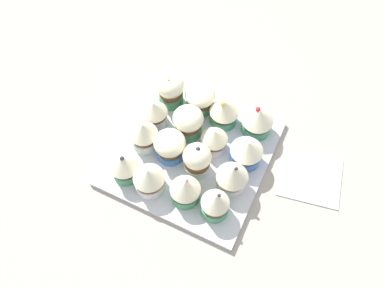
{
  "coord_description": "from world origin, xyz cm",
  "views": [
    {
      "loc": [
        -16.59,
        34.51,
        72.94
      ],
      "look_at": [
        0.0,
        0.0,
        4.2
      ],
      "focal_mm": 37.04,
      "sensor_mm": 36.0,
      "label": 1
    }
  ],
  "objects_px": {
    "cupcake_14": "(149,179)",
    "cupcake_10": "(170,146)",
    "cupcake_12": "(215,204)",
    "cupcake_4": "(247,151)",
    "cupcake_0": "(257,120)",
    "cupcake_5": "(214,139)",
    "cupcake_6": "(188,122)",
    "cupcake_8": "(232,176)",
    "baking_tray": "(192,152)",
    "cupcake_7": "(154,113)",
    "cupcake_11": "(144,135)",
    "cupcake_13": "(185,189)",
    "cupcake_3": "(171,90)",
    "cupcake_9": "(197,160)",
    "cupcake_2": "(200,99)",
    "napkin": "(310,177)",
    "cupcake_1": "(224,111)",
    "cupcake_15": "(124,166)"
  },
  "relations": [
    {
      "from": "cupcake_6",
      "to": "cupcake_8",
      "type": "relative_size",
      "value": 0.97
    },
    {
      "from": "cupcake_8",
      "to": "cupcake_0",
      "type": "bearing_deg",
      "value": -88.92
    },
    {
      "from": "cupcake_14",
      "to": "cupcake_10",
      "type": "bearing_deg",
      "value": -91.91
    },
    {
      "from": "cupcake_2",
      "to": "cupcake_15",
      "type": "height_order",
      "value": "cupcake_15"
    },
    {
      "from": "cupcake_1",
      "to": "cupcake_8",
      "type": "xyz_separation_m",
      "value": [
        -0.07,
        0.13,
        0.0
      ]
    },
    {
      "from": "cupcake_8",
      "to": "napkin",
      "type": "relative_size",
      "value": 0.62
    },
    {
      "from": "cupcake_7",
      "to": "cupcake_15",
      "type": "relative_size",
      "value": 0.97
    },
    {
      "from": "cupcake_8",
      "to": "cupcake_9",
      "type": "bearing_deg",
      "value": -1.45
    },
    {
      "from": "cupcake_2",
      "to": "napkin",
      "type": "xyz_separation_m",
      "value": [
        -0.27,
        0.05,
        -0.04
      ]
    },
    {
      "from": "baking_tray",
      "to": "cupcake_10",
      "type": "bearing_deg",
      "value": 34.76
    },
    {
      "from": "cupcake_7",
      "to": "cupcake_6",
      "type": "bearing_deg",
      "value": -173.67
    },
    {
      "from": "cupcake_9",
      "to": "cupcake_15",
      "type": "xyz_separation_m",
      "value": [
        0.12,
        0.07,
        -0.0
      ]
    },
    {
      "from": "cupcake_1",
      "to": "cupcake_14",
      "type": "height_order",
      "value": "cupcake_1"
    },
    {
      "from": "cupcake_10",
      "to": "cupcake_12",
      "type": "distance_m",
      "value": 0.15
    },
    {
      "from": "baking_tray",
      "to": "cupcake_0",
      "type": "relative_size",
      "value": 4.21
    },
    {
      "from": "cupcake_6",
      "to": "cupcake_13",
      "type": "height_order",
      "value": "cupcake_6"
    },
    {
      "from": "cupcake_10",
      "to": "cupcake_15",
      "type": "distance_m",
      "value": 0.1
    },
    {
      "from": "cupcake_3",
      "to": "cupcake_9",
      "type": "relative_size",
      "value": 0.99
    },
    {
      "from": "cupcake_4",
      "to": "cupcake_7",
      "type": "bearing_deg",
      "value": -0.04
    },
    {
      "from": "cupcake_11",
      "to": "cupcake_0",
      "type": "bearing_deg",
      "value": -145.28
    },
    {
      "from": "cupcake_9",
      "to": "cupcake_12",
      "type": "height_order",
      "value": "cupcake_9"
    },
    {
      "from": "baking_tray",
      "to": "cupcake_6",
      "type": "height_order",
      "value": "cupcake_6"
    },
    {
      "from": "cupcake_15",
      "to": "cupcake_7",
      "type": "bearing_deg",
      "value": -87.14
    },
    {
      "from": "cupcake_0",
      "to": "cupcake_12",
      "type": "xyz_separation_m",
      "value": [
        0.0,
        0.2,
        -0.0
      ]
    },
    {
      "from": "cupcake_0",
      "to": "cupcake_1",
      "type": "height_order",
      "value": "same"
    },
    {
      "from": "cupcake_10",
      "to": "cupcake_11",
      "type": "distance_m",
      "value": 0.06
    },
    {
      "from": "baking_tray",
      "to": "cupcake_8",
      "type": "bearing_deg",
      "value": 161.3
    },
    {
      "from": "cupcake_13",
      "to": "cupcake_3",
      "type": "bearing_deg",
      "value": -55.97
    },
    {
      "from": "cupcake_10",
      "to": "cupcake_11",
      "type": "height_order",
      "value": "cupcake_11"
    },
    {
      "from": "cupcake_1",
      "to": "cupcake_7",
      "type": "relative_size",
      "value": 1.03
    },
    {
      "from": "cupcake_5",
      "to": "cupcake_8",
      "type": "height_order",
      "value": "cupcake_8"
    },
    {
      "from": "cupcake_0",
      "to": "cupcake_6",
      "type": "relative_size",
      "value": 0.98
    },
    {
      "from": "baking_tray",
      "to": "cupcake_11",
      "type": "xyz_separation_m",
      "value": [
        0.09,
        0.03,
        0.05
      ]
    },
    {
      "from": "cupcake_2",
      "to": "cupcake_7",
      "type": "relative_size",
      "value": 0.92
    },
    {
      "from": "cupcake_12",
      "to": "cupcake_4",
      "type": "bearing_deg",
      "value": -95.13
    },
    {
      "from": "cupcake_7",
      "to": "cupcake_11",
      "type": "distance_m",
      "value": 0.06
    },
    {
      "from": "cupcake_4",
      "to": "cupcake_2",
      "type": "bearing_deg",
      "value": -29.28
    },
    {
      "from": "cupcake_11",
      "to": "cupcake_13",
      "type": "xyz_separation_m",
      "value": [
        -0.12,
        0.07,
        -0.0
      ]
    },
    {
      "from": "cupcake_2",
      "to": "cupcake_12",
      "type": "bearing_deg",
      "value": 121.67
    },
    {
      "from": "cupcake_2",
      "to": "cupcake_7",
      "type": "xyz_separation_m",
      "value": [
        0.07,
        0.08,
        0.0
      ]
    },
    {
      "from": "cupcake_0",
      "to": "cupcake_5",
      "type": "xyz_separation_m",
      "value": [
        0.06,
        0.08,
        -0.0
      ]
    },
    {
      "from": "cupcake_7",
      "to": "cupcake_12",
      "type": "bearing_deg",
      "value": 146.94
    },
    {
      "from": "cupcake_0",
      "to": "cupcake_2",
      "type": "xyz_separation_m",
      "value": [
        0.13,
        -0.0,
        -0.0
      ]
    },
    {
      "from": "cupcake_6",
      "to": "cupcake_12",
      "type": "height_order",
      "value": "cupcake_6"
    },
    {
      "from": "cupcake_12",
      "to": "cupcake_15",
      "type": "height_order",
      "value": "cupcake_15"
    },
    {
      "from": "cupcake_9",
      "to": "cupcake_11",
      "type": "height_order",
      "value": "cupcake_9"
    },
    {
      "from": "cupcake_5",
      "to": "baking_tray",
      "type": "bearing_deg",
      "value": 38.5
    },
    {
      "from": "cupcake_0",
      "to": "cupcake_13",
      "type": "bearing_deg",
      "value": 71.82
    },
    {
      "from": "cupcake_3",
      "to": "cupcake_12",
      "type": "height_order",
      "value": "cupcake_3"
    },
    {
      "from": "cupcake_5",
      "to": "cupcake_10",
      "type": "bearing_deg",
      "value": 36.66
    }
  ]
}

